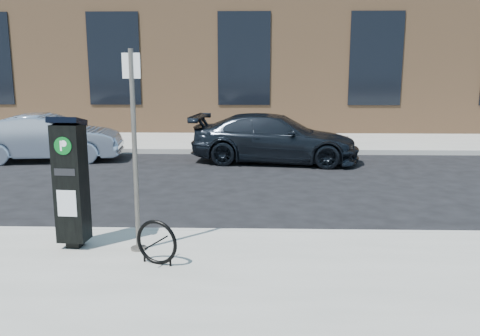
{
  "coord_description": "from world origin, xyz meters",
  "views": [
    {
      "loc": [
        0.41,
        -7.79,
        2.73
      ],
      "look_at": [
        0.17,
        0.5,
        1.06
      ],
      "focal_mm": 38.0,
      "sensor_mm": 36.0,
      "label": 1
    }
  ],
  "objects_px": {
    "car_dark": "(275,138)",
    "bike_rack": "(157,242)",
    "parking_kiosk": "(71,181)",
    "sign_pole": "(135,153)",
    "car_silver": "(49,138)"
  },
  "relations": [
    {
      "from": "parking_kiosk",
      "to": "car_dark",
      "type": "bearing_deg",
      "value": 71.88
    },
    {
      "from": "sign_pole",
      "to": "car_silver",
      "type": "distance_m",
      "value": 8.83
    },
    {
      "from": "bike_rack",
      "to": "parking_kiosk",
      "type": "bearing_deg",
      "value": 176.02
    },
    {
      "from": "sign_pole",
      "to": "car_silver",
      "type": "bearing_deg",
      "value": 124.33
    },
    {
      "from": "car_dark",
      "to": "bike_rack",
      "type": "bearing_deg",
      "value": 174.85
    },
    {
      "from": "sign_pole",
      "to": "car_dark",
      "type": "xyz_separation_m",
      "value": [
        2.24,
        7.62,
        -0.85
      ]
    },
    {
      "from": "parking_kiosk",
      "to": "bike_rack",
      "type": "xyz_separation_m",
      "value": [
        1.32,
        -0.63,
        -0.68
      ]
    },
    {
      "from": "parking_kiosk",
      "to": "sign_pole",
      "type": "relative_size",
      "value": 0.68
    },
    {
      "from": "parking_kiosk",
      "to": "car_silver",
      "type": "bearing_deg",
      "value": 119.02
    },
    {
      "from": "car_silver",
      "to": "parking_kiosk",
      "type": "bearing_deg",
      "value": -163.68
    },
    {
      "from": "car_silver",
      "to": "sign_pole",
      "type": "bearing_deg",
      "value": -158.26
    },
    {
      "from": "sign_pole",
      "to": "car_silver",
      "type": "height_order",
      "value": "sign_pole"
    },
    {
      "from": "parking_kiosk",
      "to": "car_dark",
      "type": "relative_size",
      "value": 0.4
    },
    {
      "from": "car_dark",
      "to": "car_silver",
      "type": "bearing_deg",
      "value": 97.56
    },
    {
      "from": "sign_pole",
      "to": "parking_kiosk",
      "type": "bearing_deg",
      "value": 178.94
    }
  ]
}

